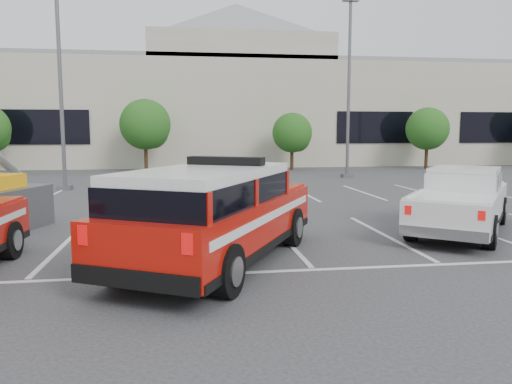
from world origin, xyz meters
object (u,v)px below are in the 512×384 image
Objects in this scene: tree_mid_left at (147,126)px; light_pole_mid at (349,88)px; convention_building at (214,108)px; tree_right at (428,130)px; light_pole_left at (60,76)px; tree_mid_right at (293,134)px; fire_chief_suv at (216,221)px; white_pickup at (461,207)px.

light_pole_mid reaches higher than tree_mid_left.
convention_building reaches higher than tree_right.
light_pole_left is at bearing -156.49° from tree_right.
light_pole_left is at bearing -165.07° from light_pole_mid.
tree_mid_right is at bearing -63.43° from convention_building.
tree_mid_right is 0.90× the size of tree_right.
tree_mid_left is 0.74× the size of fire_chief_suv.
tree_right is at bearing 0.00° from tree_mid_right.
tree_mid_right reaches higher than white_pickup.
tree_mid_right is 0.39× the size of light_pole_left.
tree_right is at bearing 23.51° from light_pole_left.
convention_building is 34.23m from fire_chief_suv.
fire_chief_suv is at bearing -82.82° from tree_mid_left.
tree_mid_left is 0.47× the size of light_pole_left.
white_pickup is at bearing -42.20° from light_pole_left.
light_pole_left is 15.52m from light_pole_mid.
light_pole_left is 1.82× the size of white_pickup.
tree_right is (10.00, 0.00, 0.27)m from tree_mid_right.
tree_mid_right is at bearing -180.00° from tree_right.
tree_right is at bearing 82.90° from fire_chief_suv.
light_pole_mid reaches higher than tree_mid_right.
tree_mid_left is 0.86× the size of white_pickup.
light_pole_mid is (1.91, -6.05, 2.68)m from tree_mid_right.
tree_right is 0.43× the size of light_pole_left.
fire_chief_suv is 7.20m from white_pickup.
light_pole_left is at bearing -142.50° from tree_mid_right.
tree_mid_right reaches higher than fire_chief_suv.
light_pole_mid is (15.00, 4.00, 0.00)m from light_pole_left.
convention_building is at bearing 116.57° from tree_mid_right.
white_pickup is (4.75, -31.58, -4.03)m from convention_building.
tree_mid_left reaches higher than fire_chief_suv.
light_pole_mid is at bearing -72.48° from tree_mid_right.
white_pickup is (-10.16, -21.77, -2.09)m from tree_right.
light_pole_mid is at bearing -143.23° from tree_right.
tree_mid_left reaches higher than white_pickup.
tree_mid_left is at bearing 180.00° from tree_right.
tree_mid_right is at bearing 107.52° from light_pole_mid.
light_pole_mid is at bearing 91.88° from fire_chief_suv.
tree_mid_left is 24.42m from fire_chief_suv.
tree_right is 24.11m from white_pickup.
tree_mid_right is 0.39× the size of light_pole_mid.
light_pole_left is (-23.09, -10.05, 2.41)m from tree_right.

